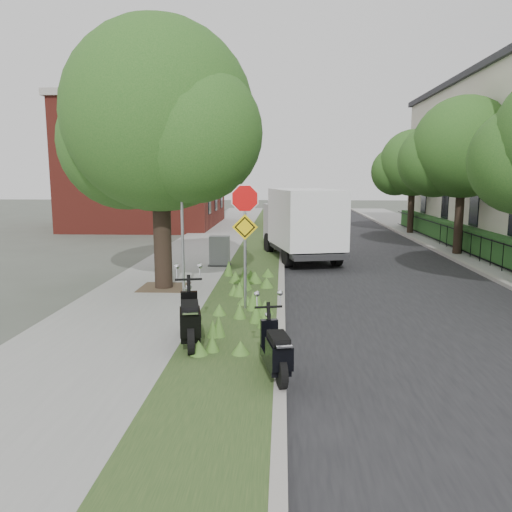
# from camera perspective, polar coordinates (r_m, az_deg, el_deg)

# --- Properties ---
(ground) EXTENTS (120.00, 120.00, 0.00)m
(ground) POSITION_cam_1_polar(r_m,az_deg,el_deg) (12.06, 5.26, -7.31)
(ground) COLOR #4C5147
(ground) RESTS_ON ground
(sidewalk_near) EXTENTS (3.50, 60.00, 0.12)m
(sidewalk_near) POSITION_cam_1_polar(r_m,az_deg,el_deg) (22.15, -6.78, 0.38)
(sidewalk_near) COLOR gray
(sidewalk_near) RESTS_ON ground
(verge) EXTENTS (2.00, 60.00, 0.12)m
(verge) POSITION_cam_1_polar(r_m,az_deg,el_deg) (21.85, 0.35, 0.33)
(verge) COLOR #28451D
(verge) RESTS_ON ground
(kerb_near) EXTENTS (0.20, 60.00, 0.13)m
(kerb_near) POSITION_cam_1_polar(r_m,az_deg,el_deg) (21.82, 2.97, 0.32)
(kerb_near) COLOR #9E9991
(kerb_near) RESTS_ON ground
(road) EXTENTS (7.00, 60.00, 0.01)m
(road) POSITION_cam_1_polar(r_m,az_deg,el_deg) (22.11, 12.08, 0.08)
(road) COLOR black
(road) RESTS_ON ground
(kerb_far) EXTENTS (0.20, 60.00, 0.13)m
(kerb_far) POSITION_cam_1_polar(r_m,az_deg,el_deg) (22.91, 20.76, 0.15)
(kerb_far) COLOR #9E9991
(kerb_far) RESTS_ON ground
(footpath_far) EXTENTS (3.20, 60.00, 0.12)m
(footpath_far) POSITION_cam_1_polar(r_m,az_deg,el_deg) (23.48, 24.71, 0.10)
(footpath_far) COLOR gray
(footpath_far) RESTS_ON ground
(street_tree_main) EXTENTS (6.21, 5.54, 7.66)m
(street_tree_main) POSITION_cam_1_polar(r_m,az_deg,el_deg) (14.93, -11.26, 14.33)
(street_tree_main) COLOR black
(street_tree_main) RESTS_ON ground
(bare_post) EXTENTS (0.08, 0.08, 4.00)m
(bare_post) POSITION_cam_1_polar(r_m,az_deg,el_deg) (13.70, -8.43, 3.65)
(bare_post) COLOR #A5A8AD
(bare_post) RESTS_ON ground
(bike_hoop) EXTENTS (0.06, 0.78, 0.77)m
(bike_hoop) POSITION_cam_1_polar(r_m,az_deg,el_deg) (11.56, -8.15, -5.54)
(bike_hoop) COLOR #A5A8AD
(bike_hoop) RESTS_ON ground
(sign_assembly) EXTENTS (0.94, 0.08, 3.22)m
(sign_assembly) POSITION_cam_1_polar(r_m,az_deg,el_deg) (12.23, -1.27, 4.06)
(sign_assembly) COLOR #A5A8AD
(sign_assembly) RESTS_ON ground
(fence_far) EXTENTS (0.04, 24.00, 1.00)m
(fence_far) POSITION_cam_1_polar(r_m,az_deg,el_deg) (23.05, 22.50, 1.62)
(fence_far) COLOR black
(fence_far) RESTS_ON ground
(hedge_far) EXTENTS (1.00, 24.00, 1.10)m
(hedge_far) POSITION_cam_1_polar(r_m,az_deg,el_deg) (23.30, 24.13, 1.59)
(hedge_far) COLOR #164019
(hedge_far) RESTS_ON footpath_far
(brick_building) EXTENTS (9.40, 10.40, 8.30)m
(brick_building) POSITION_cam_1_polar(r_m,az_deg,el_deg) (34.76, -12.18, 10.26)
(brick_building) COLOR maroon
(brick_building) RESTS_ON ground
(far_tree_b) EXTENTS (4.83, 4.31, 6.56)m
(far_tree_b) POSITION_cam_1_polar(r_m,az_deg,el_deg) (22.87, 22.40, 10.87)
(far_tree_b) COLOR black
(far_tree_b) RESTS_ON ground
(far_tree_c) EXTENTS (4.37, 3.89, 5.93)m
(far_tree_c) POSITION_cam_1_polar(r_m,az_deg,el_deg) (30.53, 17.39, 9.75)
(far_tree_c) COLOR black
(far_tree_c) RESTS_ON ground
(scooter_near) EXTENTS (0.64, 1.88, 0.90)m
(scooter_near) POSITION_cam_1_polar(r_m,az_deg,el_deg) (9.85, -7.54, -7.75)
(scooter_near) COLOR black
(scooter_near) RESTS_ON ground
(scooter_far) EXTENTS (0.58, 1.64, 0.79)m
(scooter_far) POSITION_cam_1_polar(r_m,az_deg,el_deg) (8.31, 2.36, -11.32)
(scooter_far) COLOR black
(scooter_far) RESTS_ON ground
(box_truck) EXTENTS (3.31, 5.78, 2.47)m
(box_truck) POSITION_cam_1_polar(r_m,az_deg,el_deg) (20.24, 5.29, 4.00)
(box_truck) COLOR #262628
(box_truck) RESTS_ON ground
(utility_cabinet) EXTENTS (0.84, 0.57, 1.10)m
(utility_cabinet) POSITION_cam_1_polar(r_m,az_deg,el_deg) (18.48, -4.19, 0.52)
(utility_cabinet) COLOR #262628
(utility_cabinet) RESTS_ON ground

